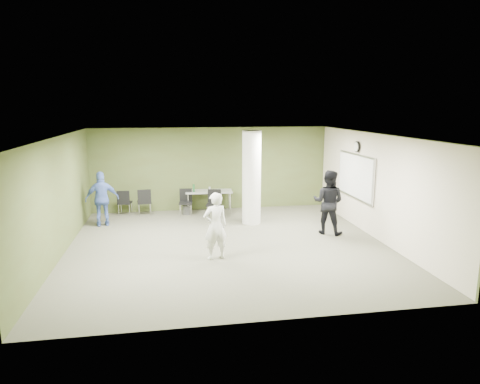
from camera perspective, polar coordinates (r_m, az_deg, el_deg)
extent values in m
plane|color=#4D4E3D|center=(11.03, -1.61, -7.11)|extent=(8.00, 8.00, 0.00)
plane|color=white|center=(10.48, -1.69, 7.56)|extent=(8.00, 8.00, 0.00)
cube|color=#495025|center=(14.58, -3.83, 3.10)|extent=(8.00, 2.80, 0.02)
cube|color=#495025|center=(10.88, -23.01, -0.66)|extent=(0.02, 8.00, 2.80)
cube|color=beige|center=(11.89, 17.82, 0.67)|extent=(0.02, 8.00, 2.80)
cylinder|color=silver|center=(12.77, 1.55, 1.93)|extent=(0.56, 0.56, 2.80)
cube|color=silver|center=(12.90, 15.14, 2.08)|extent=(0.04, 2.30, 1.30)
cube|color=white|center=(12.89, 15.04, 2.08)|extent=(0.02, 2.20, 1.20)
cylinder|color=black|center=(12.80, 15.34, 5.84)|extent=(0.05, 0.32, 0.32)
cylinder|color=white|center=(12.79, 15.22, 5.84)|extent=(0.02, 0.26, 0.26)
cube|color=gray|center=(14.25, -4.16, 0.08)|extent=(1.58, 0.77, 0.04)
cylinder|color=silver|center=(14.06, -6.92, -1.65)|extent=(0.04, 0.04, 0.69)
cylinder|color=silver|center=(14.10, -1.29, -1.53)|extent=(0.04, 0.04, 0.69)
cylinder|color=silver|center=(14.58, -6.89, -1.18)|extent=(0.04, 0.04, 0.69)
cylinder|color=silver|center=(14.62, -1.46, -1.06)|extent=(0.04, 0.04, 0.69)
cylinder|color=#1B5123|center=(14.10, -6.19, 0.52)|extent=(0.07, 0.07, 0.25)
cylinder|color=#B2B2B7|center=(14.01, -4.07, 0.34)|extent=(0.06, 0.06, 0.18)
cylinder|color=#4C4C4C|center=(14.19, -7.16, -2.36)|extent=(0.26, 0.26, 0.30)
cube|color=black|center=(14.42, -15.09, -1.38)|extent=(0.47, 0.47, 0.05)
cube|color=black|center=(14.19, -15.31, -0.66)|extent=(0.40, 0.09, 0.41)
cylinder|color=silver|center=(14.59, -14.24, -2.05)|extent=(0.02, 0.02, 0.39)
cylinder|color=silver|center=(14.67, -15.56, -2.05)|extent=(0.02, 0.02, 0.39)
cylinder|color=silver|center=(14.27, -14.52, -2.37)|extent=(0.02, 0.02, 0.39)
cylinder|color=silver|center=(14.34, -15.87, -2.37)|extent=(0.02, 0.02, 0.39)
cube|color=black|center=(14.24, -12.63, -1.33)|extent=(0.48, 0.48, 0.05)
cube|color=black|center=(13.99, -12.64, -0.55)|extent=(0.42, 0.08, 0.43)
cylinder|color=silver|center=(14.47, -11.91, -2.01)|extent=(0.02, 0.02, 0.41)
cylinder|color=silver|center=(14.46, -13.34, -2.08)|extent=(0.02, 0.02, 0.41)
cylinder|color=silver|center=(14.12, -11.82, -2.34)|extent=(0.02, 0.02, 0.41)
cylinder|color=silver|center=(14.11, -13.30, -2.42)|extent=(0.02, 0.02, 0.41)
cube|color=black|center=(13.98, -7.26, -1.45)|extent=(0.46, 0.46, 0.05)
cube|color=black|center=(14.12, -7.25, -0.36)|extent=(0.41, 0.07, 0.41)
cylinder|color=silver|center=(13.87, -7.99, -2.49)|extent=(0.02, 0.02, 0.40)
cylinder|color=silver|center=(13.86, -6.55, -2.47)|extent=(0.02, 0.02, 0.40)
cylinder|color=silver|center=(14.21, -7.91, -2.15)|extent=(0.02, 0.02, 0.40)
cylinder|color=silver|center=(14.19, -6.50, -2.13)|extent=(0.02, 0.02, 0.40)
cube|color=black|center=(13.59, -3.53, -1.68)|extent=(0.53, 0.53, 0.05)
cube|color=black|center=(13.73, -3.43, -0.51)|extent=(0.42, 0.13, 0.43)
cylinder|color=silver|center=(13.49, -4.38, -2.77)|extent=(0.02, 0.02, 0.41)
cylinder|color=silver|center=(13.44, -2.84, -2.80)|extent=(0.02, 0.02, 0.41)
cylinder|color=silver|center=(13.84, -4.17, -2.40)|extent=(0.02, 0.02, 0.41)
cylinder|color=silver|center=(13.79, -2.67, -2.43)|extent=(0.02, 0.02, 0.41)
imported|color=silver|center=(9.88, -3.31, -4.55)|extent=(0.66, 0.52, 1.58)
imported|color=black|center=(12.06, 11.69, -1.34)|extent=(1.10, 1.05, 1.78)
imported|color=#4762B0|center=(13.22, -17.91, -0.89)|extent=(1.01, 0.56, 1.63)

